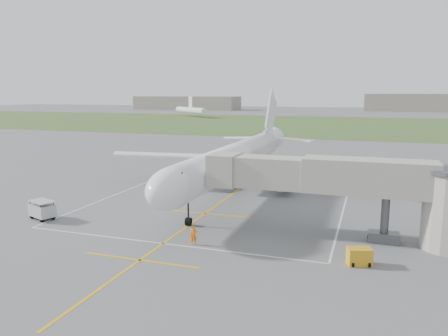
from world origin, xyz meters
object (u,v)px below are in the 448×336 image
(gpu_unit, at_px, (359,257))
(ramp_worker_nose, at_px, (194,235))
(baggage_cart, at_px, (42,210))
(ramp_worker_wing, at_px, (179,184))
(airliner, at_px, (235,159))
(jet_bridge, at_px, (359,187))

(gpu_unit, xyz_separation_m, ramp_worker_nose, (-13.56, 0.06, 0.20))
(baggage_cart, distance_m, ramp_worker_wing, 18.12)
(baggage_cart, xyz_separation_m, ramp_worker_nose, (17.67, -2.05, -0.15))
(airliner, bearing_deg, ramp_worker_nose, -82.65)
(ramp_worker_nose, distance_m, ramp_worker_wing, 20.87)
(ramp_worker_wing, bearing_deg, baggage_cart, 127.99)
(baggage_cart, relative_size, ramp_worker_nose, 1.89)
(baggage_cart, height_order, ramp_worker_nose, baggage_cart)
(gpu_unit, height_order, baggage_cart, baggage_cart)
(jet_bridge, distance_m, ramp_worker_nose, 14.90)
(ramp_worker_wing, bearing_deg, ramp_worker_nose, -178.28)
(gpu_unit, bearing_deg, ramp_worker_wing, 123.57)
(airliner, height_order, ramp_worker_wing, airliner)
(jet_bridge, height_order, gpu_unit, jet_bridge)
(airliner, height_order, gpu_unit, airliner)
(airliner, bearing_deg, ramp_worker_wing, -166.60)
(jet_bridge, xyz_separation_m, baggage_cart, (-30.80, -3.82, -3.76))
(gpu_unit, relative_size, ramp_worker_nose, 1.20)
(jet_bridge, distance_m, ramp_worker_wing, 26.44)
(airliner, xyz_separation_m, ramp_worker_nose, (2.60, -20.13, -3.55))
(airliner, height_order, jet_bridge, airliner)
(jet_bridge, xyz_separation_m, ramp_worker_nose, (-13.13, -5.88, -3.90))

